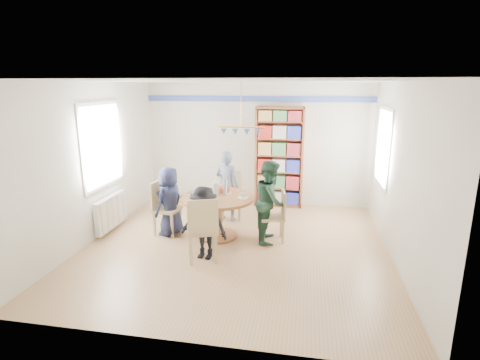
% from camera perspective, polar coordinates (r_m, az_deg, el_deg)
% --- Properties ---
extents(ground, '(5.00, 5.00, 0.00)m').
position_cam_1_polar(ground, '(6.43, -0.64, -9.99)').
color(ground, '#AA7F59').
extents(room_shell, '(5.00, 5.00, 5.00)m').
position_cam_1_polar(room_shell, '(6.83, -1.47, 5.92)').
color(room_shell, white).
rests_on(room_shell, ground).
extents(radiator, '(0.12, 1.00, 0.60)m').
position_cam_1_polar(radiator, '(7.37, -19.05, -4.65)').
color(radiator, silver).
rests_on(radiator, ground).
extents(dining_table, '(1.30, 1.30, 0.75)m').
position_cam_1_polar(dining_table, '(6.61, -3.42, -4.14)').
color(dining_table, brown).
rests_on(dining_table, ground).
extents(chair_left, '(0.47, 0.47, 0.97)m').
position_cam_1_polar(chair_left, '(6.92, -11.69, -3.76)').
color(chair_left, tan).
rests_on(chair_left, ground).
extents(chair_right, '(0.46, 0.46, 0.90)m').
position_cam_1_polar(chair_right, '(6.50, 5.69, -5.08)').
color(chair_right, tan).
rests_on(chair_right, ground).
extents(chair_far, '(0.49, 0.49, 0.96)m').
position_cam_1_polar(chair_far, '(7.60, -1.36, -1.88)').
color(chair_far, tan).
rests_on(chair_far, ground).
extents(chair_near, '(0.58, 0.58, 1.03)m').
position_cam_1_polar(chair_near, '(5.70, -5.71, -7.13)').
color(chair_near, tan).
rests_on(chair_near, ground).
extents(person_left, '(0.58, 0.71, 1.25)m').
position_cam_1_polar(person_left, '(6.81, -10.68, -3.20)').
color(person_left, '#1A1E39').
rests_on(person_left, ground).
extents(person_right, '(0.55, 0.70, 1.42)m').
position_cam_1_polar(person_right, '(6.43, 4.72, -3.26)').
color(person_right, '#1B3626').
rests_on(person_right, ground).
extents(person_far, '(0.59, 0.47, 1.41)m').
position_cam_1_polar(person_far, '(7.40, -1.96, -0.90)').
color(person_far, gray).
rests_on(person_far, ground).
extents(person_near, '(0.81, 0.54, 1.16)m').
position_cam_1_polar(person_near, '(5.82, -5.50, -6.55)').
color(person_near, black).
rests_on(person_near, ground).
extents(bookshelf, '(1.04, 0.31, 2.19)m').
position_cam_1_polar(bookshelf, '(8.27, 6.00, 3.30)').
color(bookshelf, brown).
rests_on(bookshelf, ground).
extents(tableware, '(1.10, 1.10, 0.29)m').
position_cam_1_polar(tableware, '(6.56, -3.60, -1.93)').
color(tableware, white).
rests_on(tableware, dining_table).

